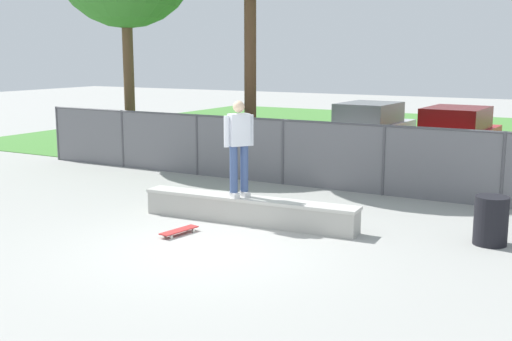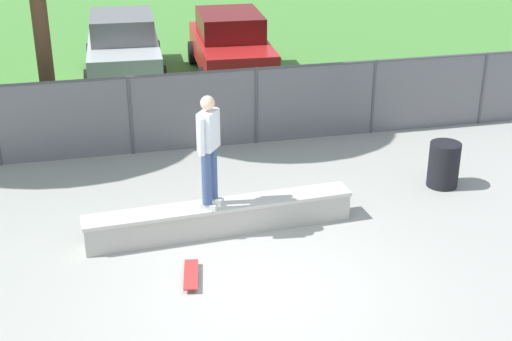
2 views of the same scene
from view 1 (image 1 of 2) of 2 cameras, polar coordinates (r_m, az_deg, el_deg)
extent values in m
plane|color=#9E9E99|center=(10.74, -4.71, -6.92)|extent=(80.00, 80.00, 0.00)
cube|color=#478438|center=(25.06, 15.81, 2.67)|extent=(29.85, 20.00, 0.02)
cube|color=#A8A59E|center=(12.21, -0.70, -3.68)|extent=(4.31, 0.70, 0.44)
cube|color=beige|center=(12.15, -0.71, -2.53)|extent=(4.35, 0.75, 0.06)
cube|color=beige|center=(12.19, -0.98, -2.10)|extent=(0.28, 0.24, 0.10)
cube|color=beige|center=(12.10, -1.92, -2.20)|extent=(0.28, 0.24, 0.10)
cylinder|color=#384C7A|center=(12.12, -1.04, 0.19)|extent=(0.15, 0.15, 0.88)
cylinder|color=#384C7A|center=(12.03, -1.99, 0.10)|extent=(0.15, 0.15, 0.88)
cube|color=silver|center=(11.97, -1.53, 3.64)|extent=(0.40, 0.44, 0.60)
cylinder|color=silver|center=(12.07, -0.45, 3.60)|extent=(0.10, 0.10, 0.58)
cylinder|color=silver|center=(11.87, -2.63, 3.48)|extent=(0.10, 0.10, 0.58)
sphere|color=beige|center=(11.92, -1.54, 5.69)|extent=(0.22, 0.22, 0.22)
cube|color=red|center=(11.56, -6.84, -5.29)|extent=(0.33, 0.82, 0.02)
cube|color=#B2B2B7|center=(11.39, -7.82, -5.65)|extent=(0.15, 0.08, 0.02)
cube|color=#B2B2B7|center=(11.75, -5.89, -5.10)|extent=(0.15, 0.08, 0.02)
cylinder|color=silver|center=(11.45, -8.11, -5.74)|extent=(0.04, 0.06, 0.05)
cylinder|color=silver|center=(11.34, -7.52, -5.90)|extent=(0.04, 0.06, 0.05)
cylinder|color=silver|center=(11.82, -6.18, -5.19)|extent=(0.04, 0.06, 0.05)
cylinder|color=silver|center=(11.70, -5.59, -5.34)|extent=(0.04, 0.06, 0.05)
cylinder|color=#4C4C51|center=(20.35, -17.20, 3.18)|extent=(0.07, 0.07, 1.62)
cylinder|color=#4C4C51|center=(18.59, -11.76, 2.79)|extent=(0.07, 0.07, 1.62)
cylinder|color=#4C4C51|center=(17.04, -5.27, 2.29)|extent=(0.07, 0.07, 1.62)
cylinder|color=#4C4C51|center=(15.74, 2.40, 1.66)|extent=(0.07, 0.07, 1.62)
cylinder|color=#4C4C51|center=(14.78, 11.25, 0.90)|extent=(0.07, 0.07, 1.62)
cylinder|color=#4C4C51|center=(14.21, 21.05, 0.04)|extent=(0.07, 0.07, 1.62)
cylinder|color=#4C4C51|center=(15.11, 6.75, 4.21)|extent=(17.85, 0.05, 0.05)
cube|color=slate|center=(15.22, 6.69, 1.30)|extent=(17.85, 0.01, 1.62)
cylinder|color=brown|center=(20.01, -11.19, 7.42)|extent=(0.32, 0.32, 4.46)
cylinder|color=#513823|center=(17.30, -0.51, 8.40)|extent=(0.32, 0.32, 5.19)
cube|color=#B7BABF|center=(20.56, 9.77, 3.17)|extent=(2.00, 4.28, 0.70)
cube|color=slate|center=(20.63, 9.99, 5.06)|extent=(1.70, 2.18, 0.64)
cylinder|color=black|center=(19.08, 10.74, 1.53)|extent=(0.25, 0.65, 0.64)
cylinder|color=black|center=(19.80, 5.89, 1.97)|extent=(0.25, 0.65, 0.64)
cylinder|color=black|center=(21.50, 13.29, 2.41)|extent=(0.25, 0.65, 0.64)
cylinder|color=black|center=(22.14, 8.88, 2.79)|extent=(0.25, 0.65, 0.64)
cube|color=#B21E1E|center=(19.39, 17.12, 2.44)|extent=(2.00, 4.28, 0.70)
cube|color=#621010|center=(19.46, 17.35, 4.44)|extent=(1.70, 2.18, 0.64)
cylinder|color=black|center=(17.98, 18.74, 0.63)|extent=(0.25, 0.65, 0.64)
cylinder|color=black|center=(18.47, 13.31, 1.14)|extent=(0.25, 0.65, 0.64)
cylinder|color=black|center=(20.49, 20.46, 1.66)|extent=(0.25, 0.65, 0.64)
cylinder|color=black|center=(20.92, 15.64, 2.09)|extent=(0.25, 0.65, 0.64)
cylinder|color=black|center=(11.51, 20.13, -4.20)|extent=(0.56, 0.56, 0.83)
camera|label=2|loc=(8.17, -64.23, 22.92)|focal=51.66mm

